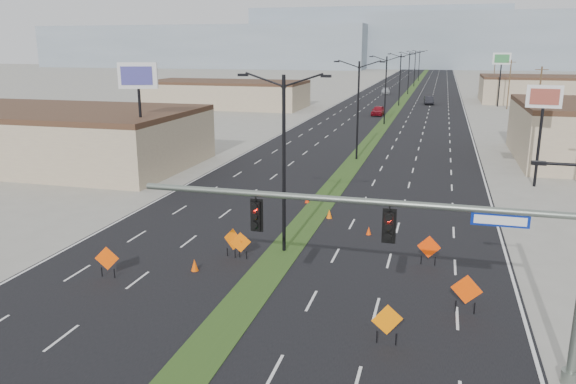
% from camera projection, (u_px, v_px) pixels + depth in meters
% --- Properties ---
extents(ground, '(600.00, 600.00, 0.00)m').
position_uv_depth(ground, '(198.00, 360.00, 21.18)').
color(ground, gray).
rests_on(ground, ground).
extents(road_surface, '(25.00, 400.00, 0.02)m').
position_uv_depth(road_surface, '(400.00, 104.00, 114.53)').
color(road_surface, black).
rests_on(road_surface, ground).
extents(median_strip, '(2.00, 400.00, 0.04)m').
position_uv_depth(median_strip, '(400.00, 104.00, 114.53)').
color(median_strip, '#2C491A').
rests_on(median_strip, ground).
extents(building_sw_near, '(40.00, 16.00, 5.00)m').
position_uv_depth(building_sw_near, '(3.00, 136.00, 57.47)').
color(building_sw_near, tan).
rests_on(building_sw_near, ground).
extents(building_sw_far, '(30.00, 14.00, 4.50)m').
position_uv_depth(building_sw_far, '(226.00, 95.00, 108.11)').
color(building_sw_far, tan).
rests_on(building_sw_far, ground).
extents(mesa_west, '(180.00, 50.00, 22.00)m').
position_uv_depth(mesa_west, '(206.00, 47.00, 310.33)').
color(mesa_west, gray).
rests_on(mesa_west, ground).
extents(mesa_center, '(220.00, 50.00, 28.00)m').
position_uv_depth(mesa_center, '(510.00, 41.00, 287.50)').
color(mesa_center, gray).
rests_on(mesa_center, ground).
extents(mesa_backdrop, '(140.00, 50.00, 32.00)m').
position_uv_depth(mesa_backdrop, '(378.00, 38.00, 323.49)').
color(mesa_backdrop, gray).
rests_on(mesa_backdrop, ground).
extents(signal_mast, '(16.30, 0.60, 8.00)m').
position_uv_depth(signal_mast, '(442.00, 243.00, 19.66)').
color(signal_mast, slate).
rests_on(signal_mast, ground).
extents(streetlight_0, '(5.15, 0.24, 10.02)m').
position_uv_depth(streetlight_0, '(284.00, 159.00, 31.01)').
color(streetlight_0, black).
rests_on(streetlight_0, ground).
extents(streetlight_1, '(5.15, 0.24, 10.02)m').
position_uv_depth(streetlight_1, '(358.00, 107.00, 57.15)').
color(streetlight_1, black).
rests_on(streetlight_1, ground).
extents(streetlight_2, '(5.15, 0.24, 10.02)m').
position_uv_depth(streetlight_2, '(386.00, 88.00, 83.29)').
color(streetlight_2, black).
rests_on(streetlight_2, ground).
extents(streetlight_3, '(5.15, 0.24, 10.02)m').
position_uv_depth(streetlight_3, '(400.00, 78.00, 109.42)').
color(streetlight_3, black).
rests_on(streetlight_3, ground).
extents(streetlight_4, '(5.15, 0.24, 10.02)m').
position_uv_depth(streetlight_4, '(409.00, 72.00, 135.56)').
color(streetlight_4, black).
rests_on(streetlight_4, ground).
extents(streetlight_5, '(5.15, 0.24, 10.02)m').
position_uv_depth(streetlight_5, '(415.00, 68.00, 161.70)').
color(streetlight_5, black).
rests_on(streetlight_5, ground).
extents(streetlight_6, '(5.15, 0.24, 10.02)m').
position_uv_depth(streetlight_6, '(419.00, 65.00, 187.84)').
color(streetlight_6, black).
rests_on(streetlight_6, ground).
extents(utility_pole_1, '(1.60, 0.20, 9.00)m').
position_uv_depth(utility_pole_1, '(538.00, 101.00, 70.91)').
color(utility_pole_1, '#4C3823').
rests_on(utility_pole_1, ground).
extents(utility_pole_2, '(1.60, 0.20, 9.00)m').
position_uv_depth(utility_pole_2, '(509.00, 84.00, 103.59)').
color(utility_pole_2, '#4C3823').
rests_on(utility_pole_2, ground).
extents(utility_pole_3, '(1.60, 0.20, 9.00)m').
position_uv_depth(utility_pole_3, '(494.00, 75.00, 136.26)').
color(utility_pole_3, '#4C3823').
rests_on(utility_pole_3, ground).
extents(car_left, '(2.20, 4.88, 1.63)m').
position_uv_depth(car_left, '(378.00, 111.00, 95.28)').
color(car_left, maroon).
rests_on(car_left, ground).
extents(car_mid, '(2.19, 4.93, 1.57)m').
position_uv_depth(car_mid, '(429.00, 100.00, 113.32)').
color(car_mid, black).
rests_on(car_mid, ground).
extents(car_far, '(2.44, 5.05, 1.42)m').
position_uv_depth(car_far, '(386.00, 91.00, 137.75)').
color(car_far, '#A5A9AF').
rests_on(car_far, ground).
extents(construction_sign_0, '(1.23, 0.31, 1.66)m').
position_uv_depth(construction_sign_0, '(107.00, 259.00, 28.46)').
color(construction_sign_0, '#F84C05').
rests_on(construction_sign_0, ground).
extents(construction_sign_1, '(1.21, 0.43, 1.67)m').
position_uv_depth(construction_sign_1, '(233.00, 240.00, 31.23)').
color(construction_sign_1, '#D85A04').
rests_on(construction_sign_1, ground).
extents(construction_sign_2, '(1.07, 0.51, 1.54)m').
position_uv_depth(construction_sign_2, '(241.00, 243.00, 31.00)').
color(construction_sign_2, '#FA6605').
rests_on(construction_sign_2, ground).
extents(construction_sign_3, '(1.20, 0.55, 1.72)m').
position_uv_depth(construction_sign_3, '(387.00, 321.00, 22.01)').
color(construction_sign_3, orange).
rests_on(construction_sign_3, ground).
extents(construction_sign_4, '(1.35, 0.25, 1.82)m').
position_uv_depth(construction_sign_4, '(466.00, 291.00, 24.59)').
color(construction_sign_4, '#F34305').
rests_on(construction_sign_4, ground).
extents(construction_sign_5, '(1.25, 0.10, 1.67)m').
position_uv_depth(construction_sign_5, '(429.00, 248.00, 30.07)').
color(construction_sign_5, '#F73B05').
rests_on(construction_sign_5, ground).
extents(cone_0, '(0.52, 0.52, 0.66)m').
position_uv_depth(cone_0, '(195.00, 265.00, 29.43)').
color(cone_0, '#D74B04').
rests_on(cone_0, ground).
extents(cone_1, '(0.32, 0.32, 0.53)m').
position_uv_depth(cone_1, '(369.00, 231.00, 35.10)').
color(cone_1, '#ED3E05').
rests_on(cone_1, ground).
extents(cone_2, '(0.47, 0.47, 0.65)m').
position_uv_depth(cone_2, '(329.00, 214.00, 38.42)').
color(cone_2, '#F86605').
rests_on(cone_2, ground).
extents(cone_3, '(0.38, 0.38, 0.60)m').
position_uv_depth(cone_3, '(307.00, 199.00, 42.22)').
color(cone_3, '#ED2D04').
rests_on(cone_3, ground).
extents(pole_sign_west, '(3.25, 1.33, 10.13)m').
position_uv_depth(pole_sign_west, '(138.00, 84.00, 47.80)').
color(pole_sign_west, black).
rests_on(pole_sign_west, ground).
extents(pole_sign_east_near, '(2.77, 0.69, 8.41)m').
position_uv_depth(pole_sign_east_near, '(543.00, 105.00, 45.59)').
color(pole_sign_east_near, black).
rests_on(pole_sign_east_near, ground).
extents(pole_sign_east_far, '(3.36, 0.68, 10.23)m').
position_uv_depth(pole_sign_east_far, '(502.00, 62.00, 107.26)').
color(pole_sign_east_far, black).
rests_on(pole_sign_east_far, ground).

